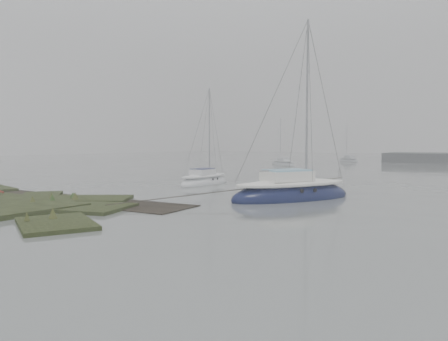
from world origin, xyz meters
TOP-DOWN VIEW (x-y plane):
  - ground at (0.00, 30.00)m, footprint 160.00×160.00m
  - sailboat_main at (4.25, 11.19)m, footprint 5.55×7.61m
  - sailboat_white at (-4.65, 15.00)m, footprint 2.09×5.45m
  - sailboat_far_a at (-12.01, 41.23)m, footprint 4.87×3.76m
  - sailboat_far_c at (-8.60, 56.62)m, footprint 4.47×3.76m

SIDE VIEW (x-z plane):
  - ground at x=0.00m, z-range 0.00..0.00m
  - sailboat_far_c at x=-8.60m, z-range -2.94..3.33m
  - sailboat_far_a at x=-12.01m, z-range -3.14..3.55m
  - sailboat_white at x=-4.65m, z-range -3.54..4.01m
  - sailboat_main at x=4.25m, z-range -4.85..5.50m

